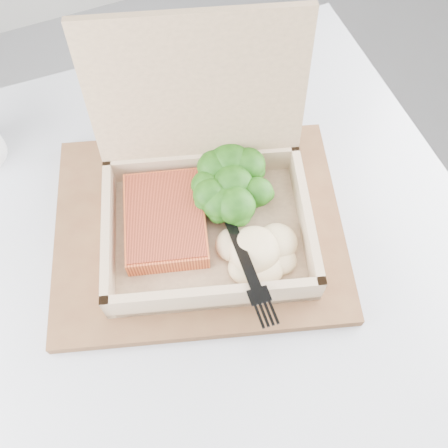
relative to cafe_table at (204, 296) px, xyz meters
name	(u,v)px	position (x,y,z in m)	size (l,w,h in m)	color
cafe_table	(204,296)	(0.00, 0.00, 0.00)	(0.73, 0.73, 0.70)	black
serving_tray	(199,227)	(0.01, 0.02, 0.19)	(0.35, 0.28, 0.02)	brown
takeout_container	(205,186)	(0.03, 0.04, 0.25)	(0.30, 0.28, 0.23)	tan
salmon_fillet	(166,220)	(-0.03, 0.03, 0.22)	(0.09, 0.12, 0.03)	orange
broccoli_pile	(233,187)	(0.06, 0.04, 0.22)	(0.11, 0.11, 0.04)	#2A6D18
mashed_potatoes	(254,250)	(0.05, -0.05, 0.22)	(0.10, 0.09, 0.03)	beige
plastic_fork	(235,232)	(0.04, -0.02, 0.23)	(0.03, 0.16, 0.02)	black
receipt	(167,112)	(0.04, 0.22, 0.18)	(0.08, 0.15, 0.00)	silver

